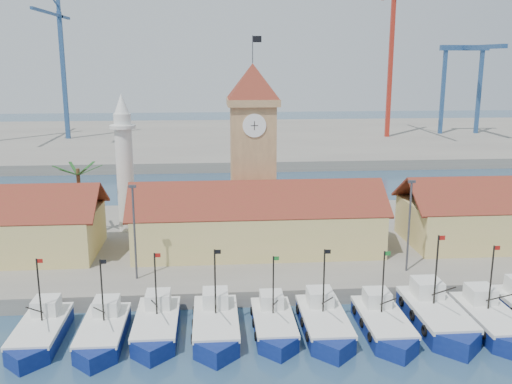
{
  "coord_description": "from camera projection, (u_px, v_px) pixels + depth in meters",
  "views": [
    {
      "loc": [
        -4.82,
        -39.1,
        21.66
      ],
      "look_at": [
        -0.26,
        18.0,
        8.26
      ],
      "focal_mm": 40.0,
      "sensor_mm": 36.0,
      "label": 1
    }
  ],
  "objects": [
    {
      "name": "minaret",
      "position": [
        125.0,
        163.0,
        67.06
      ],
      "size": [
        3.0,
        3.0,
        16.3
      ],
      "color": "silver",
      "rests_on": "quay"
    },
    {
      "name": "boat_6",
      "position": [
        384.0,
        326.0,
        45.83
      ],
      "size": [
        3.44,
        9.43,
        7.13
      ],
      "color": "navy",
      "rests_on": "ground"
    },
    {
      "name": "boat_1",
      "position": [
        103.0,
        334.0,
        44.46
      ],
      "size": [
        3.35,
        9.17,
        6.94
      ],
      "color": "navy",
      "rests_on": "ground"
    },
    {
      "name": "boat_2",
      "position": [
        156.0,
        327.0,
        45.54
      ],
      "size": [
        3.42,
        9.36,
        7.08
      ],
      "color": "navy",
      "rests_on": "ground"
    },
    {
      "name": "boat_5",
      "position": [
        325.0,
        325.0,
        45.86
      ],
      "size": [
        3.51,
        9.62,
        7.28
      ],
      "color": "navy",
      "rests_on": "ground"
    },
    {
      "name": "terminal",
      "position": [
        229.0,
        139.0,
        149.8
      ],
      "size": [
        240.0,
        80.0,
        2.0
      ],
      "primitive_type": "cube",
      "color": "gray",
      "rests_on": "ground"
    },
    {
      "name": "ground",
      "position": [
        278.0,
        351.0,
        43.26
      ],
      "size": [
        400.0,
        400.0,
        0.0
      ],
      "primitive_type": "plane",
      "color": "navy",
      "rests_on": "ground"
    },
    {
      "name": "clock_tower",
      "position": [
        253.0,
        145.0,
        65.77
      ],
      "size": [
        5.8,
        5.8,
        22.7
      ],
      "color": "tan",
      "rests_on": "quay"
    },
    {
      "name": "crane_blue_near",
      "position": [
        60.0,
        53.0,
        138.26
      ],
      "size": [
        1.0,
        32.27,
        37.83
      ],
      "color": "#294E7F",
      "rests_on": "terminal"
    },
    {
      "name": "palm_tree",
      "position": [
        80.0,
        196.0,
        65.52
      ],
      "size": [
        5.6,
        5.03,
        8.39
      ],
      "color": "brown",
      "rests_on": "quay"
    },
    {
      "name": "boat_0",
      "position": [
        40.0,
        334.0,
        44.4
      ],
      "size": [
        3.39,
        9.3,
        7.03
      ],
      "color": "navy",
      "rests_on": "ground"
    },
    {
      "name": "boat_8",
      "position": [
        492.0,
        323.0,
        46.27
      ],
      "size": [
        3.59,
        9.85,
        7.45
      ],
      "color": "navy",
      "rests_on": "ground"
    },
    {
      "name": "boat_4",
      "position": [
        274.0,
        326.0,
        45.9
      ],
      "size": [
        3.22,
        8.83,
        6.68
      ],
      "color": "navy",
      "rests_on": "ground"
    },
    {
      "name": "hall_center",
      "position": [
        257.0,
        226.0,
        61.77
      ],
      "size": [
        27.04,
        10.13,
        7.61
      ],
      "color": "#D5BA75",
      "rests_on": "quay"
    },
    {
      "name": "gantry",
      "position": [
        469.0,
        65.0,
        147.02
      ],
      "size": [
        13.0,
        22.0,
        23.2
      ],
      "color": "#294E7F",
      "rests_on": "terminal"
    },
    {
      "name": "boat_3",
      "position": [
        216.0,
        327.0,
        45.48
      ],
      "size": [
        3.57,
        9.78,
        7.4
      ],
      "color": "navy",
      "rests_on": "ground"
    },
    {
      "name": "lamp_posts",
      "position": [
        269.0,
        225.0,
        53.47
      ],
      "size": [
        80.7,
        0.25,
        9.03
      ],
      "color": "#3F3F44",
      "rests_on": "quay"
    },
    {
      "name": "quay",
      "position": [
        254.0,
        243.0,
        66.39
      ],
      "size": [
        140.0,
        32.0,
        1.5
      ],
      "primitive_type": "cube",
      "color": "gray",
      "rests_on": "ground"
    },
    {
      "name": "boat_7",
      "position": [
        437.0,
        318.0,
        46.88
      ],
      "size": [
        3.92,
        10.73,
        8.12
      ],
      "color": "navy",
      "rests_on": "ground"
    },
    {
      "name": "crane_red_right",
      "position": [
        394.0,
        41.0,
        140.63
      ],
      "size": [
        1.0,
        35.66,
        42.94
      ],
      "color": "#B3291B",
      "rests_on": "terminal"
    }
  ]
}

